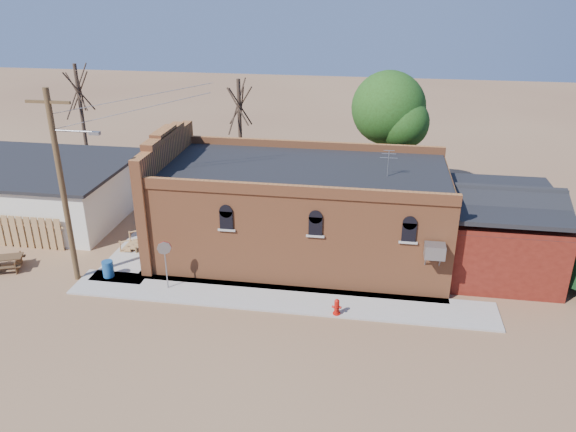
# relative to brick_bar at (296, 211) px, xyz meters

# --- Properties ---
(ground) EXTENTS (120.00, 120.00, 0.00)m
(ground) POSITION_rel_brick_bar_xyz_m (-1.64, -5.49, -2.34)
(ground) COLOR brown
(ground) RESTS_ON ground
(sidewalk_south) EXTENTS (19.00, 2.20, 0.08)m
(sidewalk_south) POSITION_rel_brick_bar_xyz_m (-0.14, -4.59, -2.30)
(sidewalk_south) COLOR #9E9991
(sidewalk_south) RESTS_ON ground
(sidewalk_west) EXTENTS (2.60, 10.00, 0.08)m
(sidewalk_west) POSITION_rel_brick_bar_xyz_m (-7.94, 0.51, -2.30)
(sidewalk_west) COLOR #9E9991
(sidewalk_west) RESTS_ON ground
(brick_bar) EXTENTS (16.40, 7.97, 6.30)m
(brick_bar) POSITION_rel_brick_bar_xyz_m (0.00, 0.00, 0.00)
(brick_bar) COLOR #AB5D34
(brick_bar) RESTS_ON ground
(red_shed) EXTENTS (5.40, 6.40, 4.30)m
(red_shed) POSITION_rel_brick_bar_xyz_m (9.86, 0.01, -0.07)
(red_shed) COLOR #55160E
(red_shed) RESTS_ON ground
(wood_fence) EXTENTS (5.20, 0.10, 1.80)m
(wood_fence) POSITION_rel_brick_bar_xyz_m (-14.44, -1.69, -1.44)
(wood_fence) COLOR #A9764C
(wood_fence) RESTS_ON ground
(utility_pole) EXTENTS (3.12, 0.26, 9.00)m
(utility_pole) POSITION_rel_brick_bar_xyz_m (-9.79, -4.29, 2.43)
(utility_pole) COLOR #4B321E
(utility_pole) RESTS_ON ground
(tree_bare_near) EXTENTS (2.80, 2.80, 7.65)m
(tree_bare_near) POSITION_rel_brick_bar_xyz_m (-4.64, 7.51, 3.62)
(tree_bare_near) COLOR #412E25
(tree_bare_near) RESTS_ON ground
(tree_bare_far) EXTENTS (2.80, 2.80, 8.16)m
(tree_bare_far) POSITION_rel_brick_bar_xyz_m (-15.64, 8.51, 4.02)
(tree_bare_far) COLOR #412E25
(tree_bare_far) RESTS_ON ground
(tree_leafy) EXTENTS (4.40, 4.40, 8.15)m
(tree_leafy) POSITION_rel_brick_bar_xyz_m (4.36, 8.01, 3.59)
(tree_leafy) COLOR #412E25
(tree_leafy) RESTS_ON ground
(fire_hydrant) EXTENTS (0.42, 0.42, 0.72)m
(fire_hydrant) POSITION_rel_brick_bar_xyz_m (2.53, -5.50, -1.90)
(fire_hydrant) COLOR #AF100A
(fire_hydrant) RESTS_ON sidewalk_south
(stop_sign) EXTENTS (0.60, 0.31, 2.35)m
(stop_sign) POSITION_rel_brick_bar_xyz_m (-5.26, -4.54, -0.46)
(stop_sign) COLOR gray
(stop_sign) RESTS_ON sidewalk_south
(trash_barrel) EXTENTS (0.57, 0.57, 0.80)m
(trash_barrel) POSITION_rel_brick_bar_xyz_m (-8.40, -3.99, -1.86)
(trash_barrel) COLOR navy
(trash_barrel) RESTS_ON sidewalk_west
(picnic_table) EXTENTS (2.00, 1.76, 0.69)m
(picnic_table) POSITION_rel_brick_bar_xyz_m (-13.73, -4.03, -1.89)
(picnic_table) COLOR #48311C
(picnic_table) RESTS_ON ground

